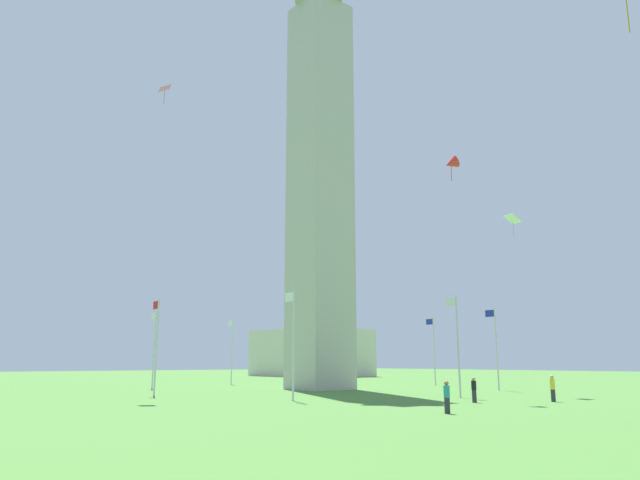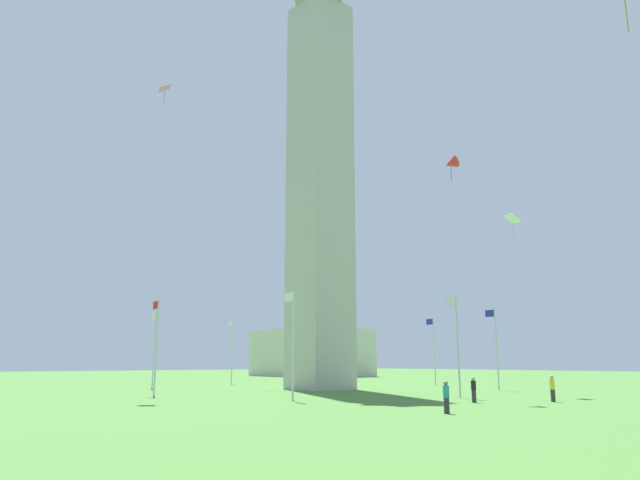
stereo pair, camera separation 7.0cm
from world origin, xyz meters
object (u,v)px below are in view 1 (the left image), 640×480
at_px(person_black_shirt, 474,390).
at_px(kite_white_diamond, 513,220).
at_px(flagpole_w, 434,348).
at_px(flagpole_ne, 154,346).
at_px(flagpole_s, 457,341).
at_px(person_yellow_shirt, 553,388).
at_px(flagpole_e, 156,342).
at_px(flagpole_nw, 335,349).
at_px(flagpole_n, 232,348).
at_px(kite_red_delta, 451,163).
at_px(flagpole_se, 293,339).
at_px(person_teal_shirt, 447,397).
at_px(obelisk_monument, 320,161).
at_px(distant_building, 311,353).
at_px(flagpole_sw, 496,345).
at_px(kite_pink_diamond, 165,89).

relative_size(person_black_shirt, kite_white_diamond, 0.83).
bearing_deg(flagpole_w, flagpole_ne, 67.50).
bearing_deg(flagpole_s, person_yellow_shirt, -170.09).
relative_size(flagpole_ne, flagpole_e, 1.00).
relative_size(flagpole_e, flagpole_nw, 1.00).
bearing_deg(flagpole_n, kite_red_delta, 179.15).
relative_size(flagpole_se, person_teal_shirt, 4.59).
distance_m(obelisk_monument, kite_white_diamond, 20.22).
bearing_deg(person_yellow_shirt, flagpole_s, -9.59).
xyz_separation_m(person_teal_shirt, person_black_shirt, (4.33, -7.97, -0.01)).
distance_m(flagpole_w, person_yellow_shirt, 28.20).
bearing_deg(person_black_shirt, flagpole_se, 61.97).
bearing_deg(distant_building, obelisk_monument, 143.25).
relative_size(flagpole_sw, flagpole_nw, 1.00).
distance_m(person_teal_shirt, person_yellow_shirt, 12.81).
height_order(flagpole_nw, kite_red_delta, kite_red_delta).
height_order(flagpole_e, kite_white_diamond, kite_white_diamond).
xyz_separation_m(flagpole_n, person_black_shirt, (-37.20, 3.57, -3.35)).
bearing_deg(flagpole_ne, kite_pink_diamond, 155.14).
relative_size(flagpole_s, person_teal_shirt, 4.59).
height_order(flagpole_w, person_yellow_shirt, flagpole_w).
xyz_separation_m(flagpole_n, flagpole_s, (-33.19, 0.00, 0.00)).
bearing_deg(distant_building, person_black_shirt, 150.76).
bearing_deg(kite_white_diamond, flagpole_nw, -7.22).
bearing_deg(flagpole_se, kite_white_diamond, -104.11).
relative_size(flagpole_n, person_black_shirt, 4.63).
bearing_deg(distant_building, person_teal_shirt, 147.29).
height_order(flagpole_s, person_teal_shirt, flagpole_s).
height_order(kite_white_diamond, distant_building, kite_white_diamond).
xyz_separation_m(flagpole_se, flagpole_s, (-4.86, -11.73, 0.00)).
distance_m(flagpole_e, person_teal_shirt, 25.67).
relative_size(obelisk_monument, flagpole_n, 6.03).
height_order(flagpole_n, flagpole_ne, same).
bearing_deg(person_teal_shirt, kite_red_delta, -41.96).
bearing_deg(flagpole_n, flagpole_se, 157.50).
height_order(flagpole_s, flagpole_w, same).
distance_m(obelisk_monument, kite_red_delta, 17.80).
distance_m(person_yellow_shirt, distant_building, 72.60).
bearing_deg(person_yellow_shirt, flagpole_se, 28.46).
height_order(flagpole_nw, distant_building, distant_building).
bearing_deg(kite_pink_diamond, flagpole_w, -93.35).
relative_size(person_yellow_shirt, person_black_shirt, 1.06).
distance_m(flagpole_nw, kite_red_delta, 34.25).
height_order(flagpole_n, kite_pink_diamond, kite_pink_diamond).
relative_size(flagpole_ne, flagpole_se, 1.00).
height_order(flagpole_s, kite_white_diamond, kite_white_diamond).
bearing_deg(flagpole_ne, distant_building, -54.79).
relative_size(flagpole_n, flagpole_se, 1.00).
bearing_deg(flagpole_nw, flagpole_n, 67.50).
relative_size(flagpole_e, person_black_shirt, 4.63).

